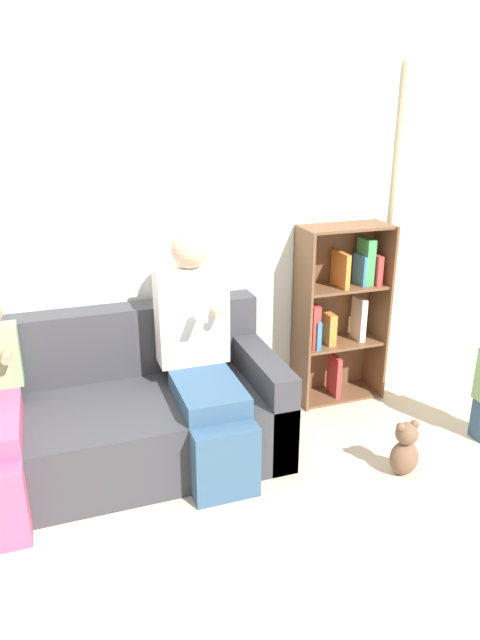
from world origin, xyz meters
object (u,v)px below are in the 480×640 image
at_px(couch, 109,418).
at_px(teddy_bear, 405,450).
at_px(adult_seated, 201,352).
at_px(bookshelf, 339,310).

height_order(couch, teddy_bear, couch).
bearing_deg(couch, adult_seated, -10.16).
bearing_deg(bookshelf, adult_seated, -159.49).
xyz_separation_m(adult_seated, bookshelf, (1.07, 0.40, -0.02)).
distance_m(bookshelf, teddy_bear, 1.08).
bearing_deg(teddy_bear, couch, 156.36).
distance_m(adult_seated, teddy_bear, 1.24).
height_order(couch, adult_seated, adult_seated).
bearing_deg(adult_seated, bookshelf, 20.51).
relative_size(adult_seated, teddy_bear, 3.87).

